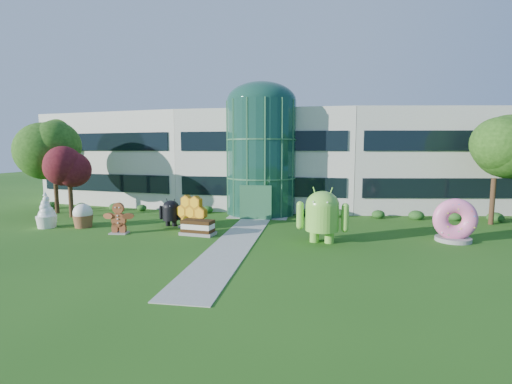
% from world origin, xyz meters
% --- Properties ---
extents(ground, '(140.00, 140.00, 0.00)m').
position_xyz_m(ground, '(0.00, 0.00, 0.00)').
color(ground, '#215114').
rests_on(ground, ground).
extents(building, '(46.00, 15.00, 9.30)m').
position_xyz_m(building, '(0.00, 18.00, 4.65)').
color(building, beige).
rests_on(building, ground).
extents(atrium, '(6.00, 6.00, 9.80)m').
position_xyz_m(atrium, '(0.00, 12.00, 4.90)').
color(atrium, '#194738').
rests_on(atrium, ground).
extents(walkway, '(2.40, 20.00, 0.04)m').
position_xyz_m(walkway, '(0.00, 2.00, 0.02)').
color(walkway, '#9E9E93').
rests_on(walkway, ground).
extents(tree_red, '(4.00, 4.00, 6.00)m').
position_xyz_m(tree_red, '(-15.50, 7.50, 3.00)').
color(tree_red, '#3F0C14').
rests_on(tree_red, ground).
extents(trees_backdrop, '(52.00, 8.00, 8.40)m').
position_xyz_m(trees_backdrop, '(0.00, 13.00, 4.20)').
color(trees_backdrop, '#1B4010').
rests_on(trees_backdrop, ground).
extents(android_green, '(3.57, 2.63, 3.74)m').
position_xyz_m(android_green, '(5.24, 2.28, 1.87)').
color(android_green, '#76C73F').
rests_on(android_green, ground).
extents(android_black, '(2.13, 1.56, 2.25)m').
position_xyz_m(android_black, '(-5.80, 5.42, 1.13)').
color(android_black, black).
rests_on(android_black, ground).
extents(donut, '(2.68, 1.40, 2.72)m').
position_xyz_m(donut, '(13.29, 3.91, 1.36)').
color(donut, '#DB5388').
rests_on(donut, ground).
extents(gingerbread, '(2.40, 1.11, 2.15)m').
position_xyz_m(gingerbread, '(-8.28, 2.42, 1.07)').
color(gingerbread, brown).
rests_on(gingerbread, ground).
extents(ice_cream_sandwich, '(2.43, 1.46, 1.02)m').
position_xyz_m(ice_cream_sandwich, '(-2.90, 2.96, 0.51)').
color(ice_cream_sandwich, '#311B0B').
rests_on(ice_cream_sandwich, ground).
extents(honeycomb, '(2.91, 1.90, 2.16)m').
position_xyz_m(honeycomb, '(-4.00, 4.92, 1.08)').
color(honeycomb, yellow).
rests_on(honeycomb, ground).
extents(froyo, '(1.77, 1.77, 2.62)m').
position_xyz_m(froyo, '(-14.51, 3.36, 1.31)').
color(froyo, white).
rests_on(froyo, ground).
extents(cupcake, '(1.60, 1.60, 1.76)m').
position_xyz_m(cupcake, '(-11.94, 3.89, 0.88)').
color(cupcake, white).
rests_on(cupcake, ground).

